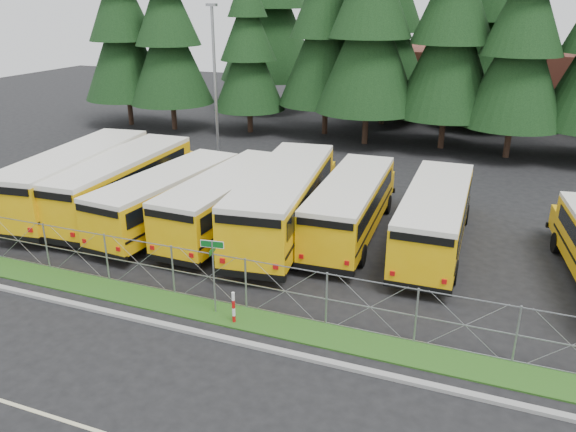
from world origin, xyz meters
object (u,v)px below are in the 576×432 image
(bus_6, at_px, (435,219))
(bus_0, at_px, (82,179))
(bus_1, at_px, (125,184))
(street_sign, at_px, (213,261))
(bus_3, at_px, (231,202))
(light_standard, at_px, (215,77))
(striped_bollard, at_px, (234,308))
(bus_5, at_px, (352,207))
(bus_4, at_px, (286,202))
(bus_2, at_px, (173,199))

(bus_6, bearing_deg, bus_0, -176.50)
(bus_1, distance_m, street_sign, 11.61)
(bus_1, bearing_deg, bus_3, -3.57)
(light_standard, bearing_deg, striped_bollard, -60.89)
(bus_5, distance_m, light_standard, 16.84)
(street_sign, bearing_deg, bus_4, 92.28)
(bus_5, bearing_deg, street_sign, -109.62)
(bus_3, xyz_separation_m, light_standard, (-6.99, 11.90, 4.07))
(bus_0, height_order, bus_4, bus_4)
(bus_1, height_order, striped_bollard, bus_1)
(bus_1, xyz_separation_m, bus_6, (15.46, 1.14, -0.12))
(bus_0, xyz_separation_m, light_standard, (1.65, 11.98, 3.90))
(bus_6, bearing_deg, bus_4, -173.96)
(bus_2, bearing_deg, bus_5, 18.56)
(bus_0, bearing_deg, bus_4, -4.19)
(bus_0, relative_size, bus_3, 1.12)
(bus_6, relative_size, light_standard, 1.07)
(street_sign, distance_m, light_standard, 21.73)
(bus_6, height_order, striped_bollard, bus_6)
(bus_3, bearing_deg, bus_4, 12.43)
(bus_2, distance_m, bus_5, 8.60)
(street_sign, bearing_deg, light_standard, 117.46)
(bus_4, bearing_deg, bus_3, -176.70)
(bus_6, distance_m, light_standard, 19.90)
(bus_0, bearing_deg, bus_3, -6.51)
(bus_1, distance_m, bus_6, 15.51)
(light_standard, bearing_deg, bus_0, -97.84)
(bus_6, distance_m, street_sign, 10.63)
(bus_4, height_order, street_sign, bus_4)
(bus_2, bearing_deg, bus_6, 13.83)
(bus_0, xyz_separation_m, bus_3, (8.64, 0.08, -0.18))
(bus_2, xyz_separation_m, bus_3, (2.81, 0.58, 0.02))
(bus_5, distance_m, street_sign, 8.99)
(bus_0, xyz_separation_m, bus_1, (2.52, 0.24, -0.06))
(street_sign, bearing_deg, bus_2, 131.08)
(street_sign, distance_m, striped_bollard, 1.74)
(bus_6, xyz_separation_m, street_sign, (-6.45, -8.43, 0.61))
(bus_2, height_order, light_standard, light_standard)
(bus_1, distance_m, light_standard, 12.42)
(bus_0, distance_m, bus_2, 5.85)
(bus_1, xyz_separation_m, bus_2, (3.31, -0.74, -0.14))
(bus_1, distance_m, bus_5, 11.74)
(bus_3, height_order, bus_4, bus_4)
(bus_4, relative_size, street_sign, 4.38)
(bus_4, bearing_deg, bus_5, 10.63)
(bus_5, distance_m, striped_bollard, 9.14)
(bus_0, distance_m, striped_bollard, 14.54)
(bus_3, height_order, striped_bollard, bus_3)
(bus_6, bearing_deg, striped_bollard, -123.00)
(bus_1, bearing_deg, bus_6, 2.14)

